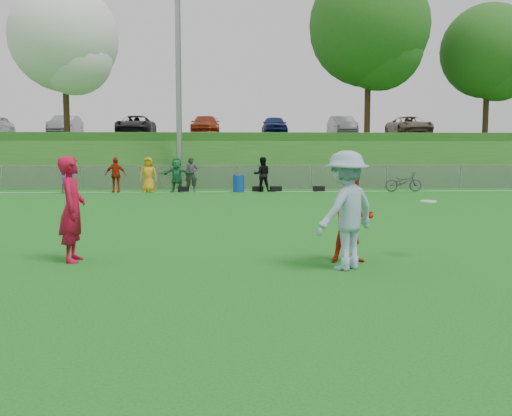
{
  "coord_description": "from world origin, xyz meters",
  "views": [
    {
      "loc": [
        -0.53,
        -9.83,
        1.99
      ],
      "look_at": [
        0.02,
        0.5,
        0.96
      ],
      "focal_mm": 40.0,
      "sensor_mm": 36.0,
      "label": 1
    }
  ],
  "objects": [
    {
      "name": "gear_bags",
      "position": [
        1.1,
        18.1,
        0.13
      ],
      "size": [
        7.24,
        0.36,
        0.26
      ],
      "color": "black",
      "rests_on": "ground"
    },
    {
      "name": "car_row",
      "position": [
        -1.17,
        32.0,
        3.82
      ],
      "size": [
        32.04,
        5.18,
        1.44
      ],
      "color": "silver",
      "rests_on": "parking_lot"
    },
    {
      "name": "player_blue",
      "position": [
        1.48,
        -0.41,
        1.0
      ],
      "size": [
        1.47,
        1.39,
        2.0
      ],
      "primitive_type": "imported",
      "rotation": [
        0.0,
        0.0,
        3.82
      ],
      "color": "#8DA7C4",
      "rests_on": "ground"
    },
    {
      "name": "frisbee",
      "position": [
        3.23,
        0.53,
        1.06
      ],
      "size": [
        0.3,
        0.3,
        0.03
      ],
      "color": "white",
      "rests_on": "ground"
    },
    {
      "name": "tree_white_flowering",
      "position": [
        -9.84,
        24.92,
        8.32
      ],
      "size": [
        6.3,
        6.3,
        8.78
      ],
      "color": "black",
      "rests_on": "berm"
    },
    {
      "name": "player_red_left",
      "position": [
        -3.3,
        0.51,
        0.95
      ],
      "size": [
        0.5,
        0.72,
        1.9
      ],
      "primitive_type": "imported",
      "rotation": [
        0.0,
        0.0,
        1.64
      ],
      "color": "#B20C2B",
      "rests_on": "ground"
    },
    {
      "name": "ground",
      "position": [
        0.0,
        0.0,
        0.0
      ],
      "size": [
        120.0,
        120.0,
        0.0
      ],
      "primitive_type": "plane",
      "color": "#135C13",
      "rests_on": "ground"
    },
    {
      "name": "fence",
      "position": [
        0.0,
        20.0,
        0.65
      ],
      "size": [
        58.0,
        0.06,
        1.3
      ],
      "color": "gray",
      "rests_on": "ground"
    },
    {
      "name": "player_red_center",
      "position": [
        1.73,
        0.17,
        0.78
      ],
      "size": [
        0.77,
        0.61,
        1.57
      ],
      "primitive_type": "imported",
      "rotation": [
        0.0,
        0.0,
        0.02
      ],
      "color": "red",
      "rests_on": "ground"
    },
    {
      "name": "recycling_bin",
      "position": [
        0.08,
        17.88,
        0.41
      ],
      "size": [
        0.63,
        0.63,
        0.82
      ],
      "primitive_type": "cylinder",
      "rotation": [
        0.0,
        0.0,
        -0.16
      ],
      "color": "#0E3AA1",
      "rests_on": "ground"
    },
    {
      "name": "spectator_row",
      "position": [
        -2.69,
        18.0,
        0.85
      ],
      "size": [
        8.02,
        0.65,
        1.69
      ],
      "color": "#A8230B",
      "rests_on": "ground"
    },
    {
      "name": "sideline_far",
      "position": [
        0.0,
        18.0,
        0.01
      ],
      "size": [
        60.0,
        0.1,
        0.01
      ],
      "primitive_type": "cube",
      "color": "white",
      "rests_on": "ground"
    },
    {
      "name": "light_pole",
      "position": [
        -3.0,
        20.8,
        6.71
      ],
      "size": [
        1.2,
        0.4,
        12.15
      ],
      "color": "gray",
      "rests_on": "ground"
    },
    {
      "name": "tree_green_far",
      "position": [
        16.16,
        25.92,
        7.96
      ],
      "size": [
        5.88,
        5.88,
        8.19
      ],
      "color": "black",
      "rests_on": "berm"
    },
    {
      "name": "camp_chair",
      "position": [
        -8.05,
        17.67,
        0.3
      ],
      "size": [
        0.68,
        0.69,
        1.02
      ],
      "rotation": [
        0.0,
        0.0,
        0.21
      ],
      "color": "#0F53AD",
      "rests_on": "ground"
    },
    {
      "name": "tree_green_near",
      "position": [
        8.16,
        24.42,
        9.03
      ],
      "size": [
        7.14,
        7.14,
        9.95
      ],
      "color": "black",
      "rests_on": "berm"
    },
    {
      "name": "parking_lot",
      "position": [
        0.0,
        33.0,
        3.05
      ],
      "size": [
        120.0,
        12.0,
        0.1
      ],
      "primitive_type": "cube",
      "color": "black",
      "rests_on": "berm"
    },
    {
      "name": "berm",
      "position": [
        0.0,
        31.0,
        1.5
      ],
      "size": [
        120.0,
        18.0,
        3.0
      ],
      "primitive_type": "cube",
      "color": "#1E5A19",
      "rests_on": "ground"
    },
    {
      "name": "bicycle",
      "position": [
        8.19,
        17.73,
        0.47
      ],
      "size": [
        1.82,
        0.66,
        0.95
      ],
      "primitive_type": "imported",
      "rotation": [
        0.0,
        0.0,
        1.59
      ],
      "color": "#313033",
      "rests_on": "ground"
    }
  ]
}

